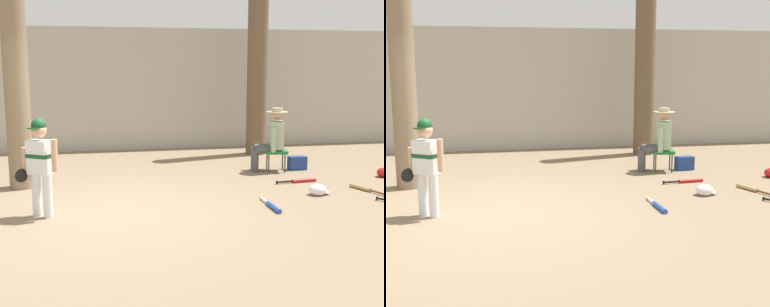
# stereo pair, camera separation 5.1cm
# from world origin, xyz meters

# --- Properties ---
(ground_plane) EXTENTS (60.00, 60.00, 0.00)m
(ground_plane) POSITION_xyz_m (0.00, 0.00, 0.00)
(ground_plane) COLOR #7F6B51
(concrete_back_wall) EXTENTS (18.00, 0.36, 2.86)m
(concrete_back_wall) POSITION_xyz_m (0.00, 5.51, 1.43)
(concrete_back_wall) COLOR #ADA89E
(concrete_back_wall) RESTS_ON ground
(tree_near_player) EXTENTS (0.61, 0.61, 6.10)m
(tree_near_player) POSITION_xyz_m (-1.39, 1.87, 2.73)
(tree_near_player) COLOR #7F6B51
(tree_near_player) RESTS_ON ground
(tree_behind_spectator) EXTENTS (0.64, 0.64, 4.63)m
(tree_behind_spectator) POSITION_xyz_m (3.41, 4.20, 2.00)
(tree_behind_spectator) COLOR brown
(tree_behind_spectator) RESTS_ON ground
(young_ballplayer) EXTENTS (0.60, 0.38, 1.31)m
(young_ballplayer) POSITION_xyz_m (-0.92, 0.12, 0.74)
(young_ballplayer) COLOR white
(young_ballplayer) RESTS_ON ground
(folding_stool) EXTENTS (0.48, 0.48, 0.41)m
(folding_stool) POSITION_xyz_m (3.16, 2.28, 0.36)
(folding_stool) COLOR #196B2D
(folding_stool) RESTS_ON ground
(seated_spectator) EXTENTS (0.68, 0.54, 1.20)m
(seated_spectator) POSITION_xyz_m (3.07, 2.31, 0.64)
(seated_spectator) COLOR #47474C
(seated_spectator) RESTS_ON ground
(handbag_beside_stool) EXTENTS (0.34, 0.19, 0.26)m
(handbag_beside_stool) POSITION_xyz_m (3.62, 2.32, 0.13)
(handbag_beside_stool) COLOR navy
(handbag_beside_stool) RESTS_ON ground
(bat_red_barrel) EXTENTS (0.74, 0.13, 0.07)m
(bat_red_barrel) POSITION_xyz_m (3.24, 1.29, 0.03)
(bat_red_barrel) COLOR red
(bat_red_barrel) RESTS_ON ground
(bat_wood_tan) EXTENTS (0.26, 0.70, 0.07)m
(bat_wood_tan) POSITION_xyz_m (3.99, 0.58, 0.03)
(bat_wood_tan) COLOR tan
(bat_wood_tan) RESTS_ON ground
(bat_blue_youth) EXTENTS (0.07, 0.76, 0.07)m
(bat_blue_youth) POSITION_xyz_m (2.19, -0.11, 0.03)
(bat_blue_youth) COLOR #2347AD
(bat_blue_youth) RESTS_ON ground
(batting_helmet_white) EXTENTS (0.32, 0.25, 0.18)m
(batting_helmet_white) POSITION_xyz_m (3.15, 0.45, 0.08)
(batting_helmet_white) COLOR silver
(batting_helmet_white) RESTS_ON ground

